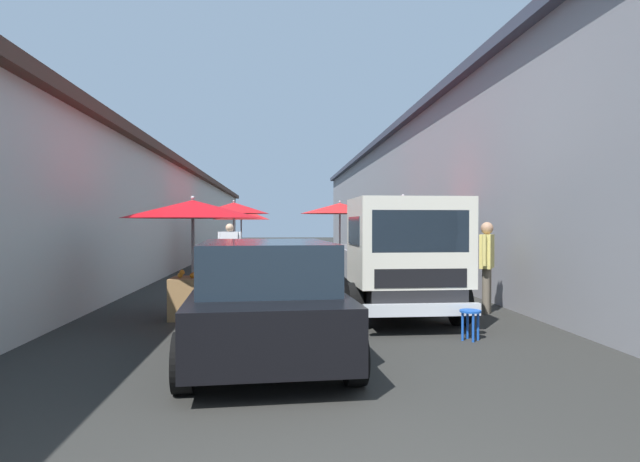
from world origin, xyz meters
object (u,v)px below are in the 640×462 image
Objects in this scene: fruit_stall_near_right at (193,223)px; delivery_truck at (397,259)px; fruit_stall_far_left at (341,219)px; vendor_by_crates at (230,249)px; fruit_stall_far_right at (233,217)px; fruit_stall_mid_lane at (403,223)px; parked_scooter at (398,267)px; hatchback_car at (265,298)px; plastic_stool at (470,318)px; fruit_stall_near_left at (241,219)px; vendor_in_shade at (487,260)px.

fruit_stall_near_right is 0.50× the size of delivery_truck.
fruit_stall_far_left is at bearing 0.81° from delivery_truck.
vendor_by_crates is (5.26, -0.16, -0.71)m from fruit_stall_near_right.
vendor_by_crates is (-3.64, -0.22, -0.93)m from fruit_stall_far_right.
fruit_stall_mid_lane is 2.21m from parked_scooter.
fruit_stall_mid_lane is 6.75m from hatchback_car.
hatchback_car is 8.19m from vendor_by_crates.
parked_scooter reaches higher than plastic_stool.
fruit_stall_far_left is 10.24m from hatchback_car.
hatchback_car is (-5.90, 3.15, -0.94)m from fruit_stall_mid_lane.
vendor_by_crates is (2.20, 4.34, -0.71)m from fruit_stall_mid_lane.
fruit_stall_near_left is 12.52m from delivery_truck.
plastic_stool is (-1.78, -0.66, -0.71)m from delivery_truck.
plastic_stool is at bearing -116.85° from fruit_stall_near_right.
fruit_stall_near_right is 5.69× the size of plastic_stool.
fruit_stall_near_left reaches higher than vendor_by_crates.
fruit_stall_far_right is at bearing 37.97° from fruit_stall_mid_lane.
vendor_by_crates is 3.82× the size of plastic_stool.
fruit_stall_far_left is 1.49× the size of parked_scooter.
parked_scooter is (1.82, -0.29, -1.23)m from fruit_stall_mid_lane.
fruit_stall_near_left is 1.40× the size of parked_scooter.
delivery_truck is at bearing -158.52° from fruit_stall_far_right.
hatchback_car reaches higher than plastic_stool.
fruit_stall_near_right is at bearing 25.43° from hatchback_car.
fruit_stall_mid_lane reaches higher than vendor_in_shade.
plastic_stool is at bearing 152.91° from vendor_in_shade.
fruit_stall_mid_lane reaches higher than fruit_stall_near_right.
delivery_truck is at bearing 20.20° from plastic_stool.
vendor_in_shade is 2.57m from plastic_stool.
fruit_stall_near_left reaches higher than plastic_stool.
delivery_truck is (-9.26, -3.64, -0.85)m from fruit_stall_far_right.
delivery_truck reaches higher than vendor_in_shade.
parked_scooter is at bearing -24.03° from hatchback_car.
delivery_truck is at bearing 167.05° from parked_scooter.
plastic_stool is at bearing 177.16° from fruit_stall_mid_lane.
fruit_stall_near_right reaches higher than hatchback_car.
fruit_stall_near_right reaches higher than parked_scooter.
fruit_stall_near_right is 1.48× the size of parked_scooter.
fruit_stall_near_left is 0.95× the size of fruit_stall_near_right.
vendor_by_crates is at bearing 31.38° from delivery_truck.
fruit_stall_far_right is 3.96m from fruit_stall_far_left.
fruit_stall_near_right is at bearing 178.26° from vendor_by_crates.
fruit_stall_far_right is at bearing 50.30° from parked_scooter.
fruit_stall_far_left is 9.41m from plastic_stool.
delivery_truck is at bearing 103.55° from vendor_in_shade.
fruit_stall_near_left is at bearing 35.37° from parked_scooter.
fruit_stall_far_right is 1.48× the size of vendor_by_crates.
parked_scooter is (4.80, 0.58, -0.54)m from vendor_in_shade.
fruit_stall_near_right is (-7.12, 3.48, -0.12)m from fruit_stall_far_left.
vendor_by_crates is (5.62, 3.43, -0.08)m from delivery_truck.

